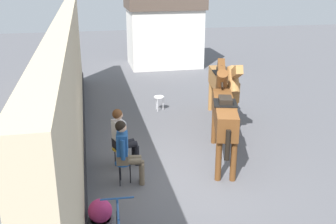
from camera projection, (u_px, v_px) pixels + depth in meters
ground_plane at (169, 125)px, 11.44m from camera, size 40.00×40.00×0.00m
pub_facade_wall at (73, 94)px, 9.05m from camera, size 0.34×14.00×3.40m
distant_cottage at (164, 26)px, 18.25m from camera, size 3.40×2.60×3.50m
seated_visitor_near at (126, 149)px, 8.04m from camera, size 0.61×0.49×1.39m
seated_visitor_far at (122, 135)px, 8.75m from camera, size 0.61×0.48×1.39m
saddled_horse_near at (224, 111)px, 9.07m from camera, size 1.07×2.93×2.06m
saddled_horse_far at (224, 84)px, 11.29m from camera, size 0.71×2.99×2.06m
flower_planter_near at (101, 216)px, 6.59m from camera, size 0.43×0.43×0.64m
spare_stool_white at (159, 98)px, 12.53m from camera, size 0.32×0.32×0.46m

